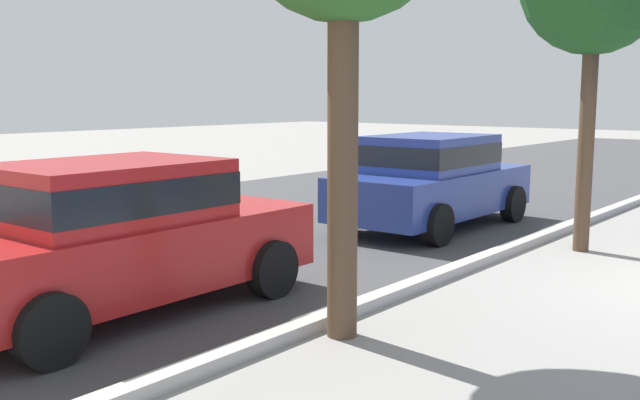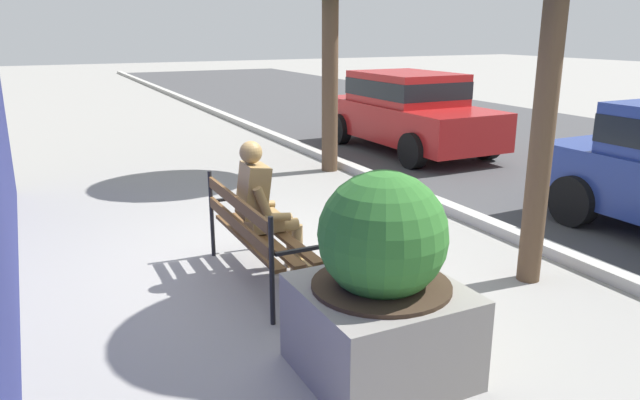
# 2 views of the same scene
# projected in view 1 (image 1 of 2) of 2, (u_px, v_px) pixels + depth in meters

# --- Properties ---
(street_surface) EXTENTS (60.00, 9.00, 0.01)m
(street_surface) POSITION_uv_depth(u_px,v_px,m) (250.00, 222.00, 12.55)
(street_surface) COLOR #424244
(street_surface) RESTS_ON ground
(curb_stone) EXTENTS (60.00, 0.20, 0.12)m
(curb_stone) POSITION_uv_depth(u_px,v_px,m) (492.00, 256.00, 9.66)
(curb_stone) COLOR #B2AFA8
(curb_stone) RESTS_ON ground
(parked_car_red) EXTENTS (4.12, 1.96, 1.56)m
(parked_car_red) POSITION_uv_depth(u_px,v_px,m) (117.00, 232.00, 7.22)
(parked_car_red) COLOR #B21E1E
(parked_car_red) RESTS_ON ground
(parked_car_blue) EXTENTS (4.12, 1.96, 1.56)m
(parked_car_blue) POSITION_uv_depth(u_px,v_px,m) (432.00, 178.00, 11.96)
(parked_car_blue) COLOR navy
(parked_car_blue) RESTS_ON ground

